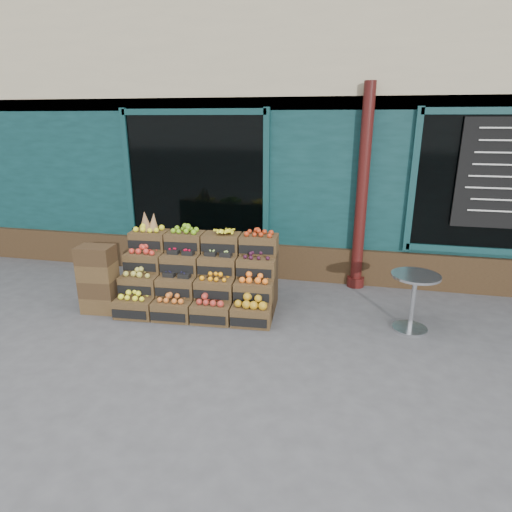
# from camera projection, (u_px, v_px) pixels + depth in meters

# --- Properties ---
(ground) EXTENTS (60.00, 60.00, 0.00)m
(ground) POSITION_uv_depth(u_px,v_px,m) (259.00, 336.00, 5.51)
(ground) COLOR #464649
(ground) RESTS_ON ground
(shop_facade) EXTENTS (12.00, 6.24, 4.80)m
(shop_facade) POSITION_uv_depth(u_px,v_px,m) (308.00, 132.00, 9.53)
(shop_facade) COLOR #0F3435
(shop_facade) RESTS_ON ground
(crate_display) EXTENTS (2.27, 1.22, 1.38)m
(crate_display) POSITION_uv_depth(u_px,v_px,m) (200.00, 280.00, 6.25)
(crate_display) COLOR #48331C
(crate_display) RESTS_ON ground
(spare_crates) EXTENTS (0.52, 0.38, 0.98)m
(spare_crates) POSITION_uv_depth(u_px,v_px,m) (98.00, 279.00, 6.09)
(spare_crates) COLOR #48331C
(spare_crates) RESTS_ON ground
(bistro_table) EXTENTS (0.62, 0.62, 0.78)m
(bistro_table) POSITION_uv_depth(u_px,v_px,m) (414.00, 296.00, 5.54)
(bistro_table) COLOR silver
(bistro_table) RESTS_ON ground
(shopkeeper) EXTENTS (0.77, 0.64, 1.81)m
(shopkeeper) POSITION_uv_depth(u_px,v_px,m) (222.00, 215.00, 8.20)
(shopkeeper) COLOR #1B602C
(shopkeeper) RESTS_ON ground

